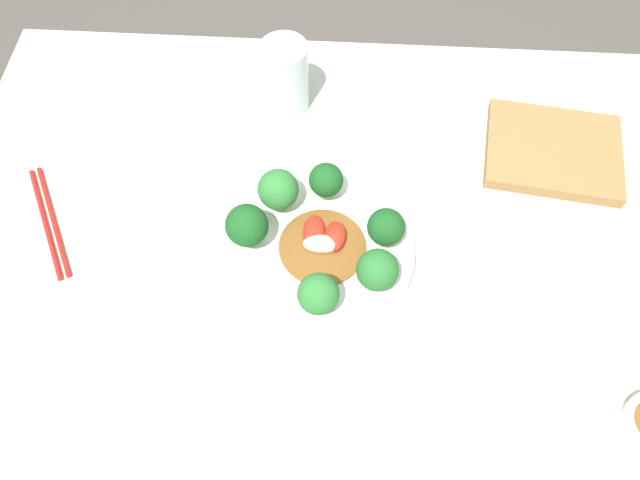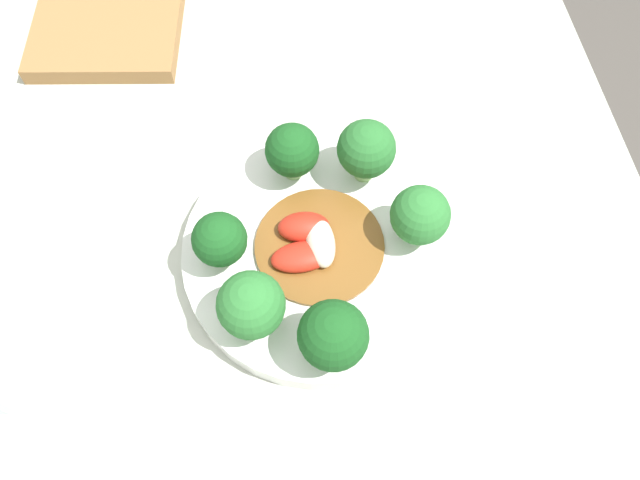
{
  "view_description": "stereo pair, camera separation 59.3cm",
  "coord_description": "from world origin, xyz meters",
  "px_view_note": "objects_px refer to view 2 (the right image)",
  "views": [
    {
      "loc": [
        0.02,
        -0.49,
        1.55
      ],
      "look_at": [
        -0.0,
        -0.05,
        0.82
      ],
      "focal_mm": 35.0,
      "sensor_mm": 36.0,
      "label": 1
    },
    {
      "loc": [
        -0.26,
        -0.01,
        1.32
      ],
      "look_at": [
        -0.0,
        -0.05,
        0.82
      ],
      "focal_mm": 35.0,
      "sensor_mm": 36.0,
      "label": 2
    }
  ],
  "objects_px": {
    "plate": "(320,255)",
    "broccoli_east": "(292,151)",
    "cutting_board": "(111,11)",
    "broccoli_southeast": "(366,150)",
    "broccoli_north": "(220,238)",
    "stirfry_center": "(313,245)",
    "broccoli_northwest": "(251,305)",
    "broccoli_west": "(333,336)",
    "broccoli_south": "(421,220)"
  },
  "relations": [
    {
      "from": "plate",
      "to": "broccoli_north",
      "type": "distance_m",
      "value": 0.1
    },
    {
      "from": "broccoli_north",
      "to": "stirfry_center",
      "type": "relative_size",
      "value": 0.52
    },
    {
      "from": "plate",
      "to": "stirfry_center",
      "type": "xyz_separation_m",
      "value": [
        0.0,
        0.01,
        0.02
      ]
    },
    {
      "from": "plate",
      "to": "broccoli_east",
      "type": "bearing_deg",
      "value": 9.3
    },
    {
      "from": "broccoli_east",
      "to": "broccoli_south",
      "type": "height_order",
      "value": "broccoli_south"
    },
    {
      "from": "plate",
      "to": "broccoli_northwest",
      "type": "bearing_deg",
      "value": 133.33
    },
    {
      "from": "broccoli_southeast",
      "to": "broccoli_west",
      "type": "bearing_deg",
      "value": 161.97
    },
    {
      "from": "plate",
      "to": "broccoli_east",
      "type": "distance_m",
      "value": 0.1
    },
    {
      "from": "plate",
      "to": "broccoli_south",
      "type": "bearing_deg",
      "value": -90.85
    },
    {
      "from": "broccoli_south",
      "to": "stirfry_center",
      "type": "relative_size",
      "value": 0.54
    },
    {
      "from": "broccoli_southeast",
      "to": "broccoli_north",
      "type": "bearing_deg",
      "value": 116.71
    },
    {
      "from": "plate",
      "to": "broccoli_east",
      "type": "relative_size",
      "value": 4.01
    },
    {
      "from": "plate",
      "to": "broccoli_northwest",
      "type": "distance_m",
      "value": 0.1
    },
    {
      "from": "plate",
      "to": "broccoli_north",
      "type": "xyz_separation_m",
      "value": [
        0.01,
        0.09,
        0.05
      ]
    },
    {
      "from": "cutting_board",
      "to": "broccoli_east",
      "type": "bearing_deg",
      "value": -144.49
    },
    {
      "from": "plate",
      "to": "broccoli_west",
      "type": "bearing_deg",
      "value": 178.38
    },
    {
      "from": "cutting_board",
      "to": "broccoli_southeast",
      "type": "bearing_deg",
      "value": -136.95
    },
    {
      "from": "broccoli_west",
      "to": "cutting_board",
      "type": "relative_size",
      "value": 0.32
    },
    {
      "from": "plate",
      "to": "stirfry_center",
      "type": "relative_size",
      "value": 2.13
    },
    {
      "from": "broccoli_north",
      "to": "broccoli_south",
      "type": "height_order",
      "value": "broccoli_south"
    },
    {
      "from": "broccoli_west",
      "to": "broccoli_north",
      "type": "xyz_separation_m",
      "value": [
        0.1,
        0.09,
        -0.01
      ]
    },
    {
      "from": "broccoli_southeast",
      "to": "broccoli_south",
      "type": "bearing_deg",
      "value": -155.18
    },
    {
      "from": "broccoli_north",
      "to": "stirfry_center",
      "type": "height_order",
      "value": "broccoli_north"
    },
    {
      "from": "broccoli_east",
      "to": "broccoli_west",
      "type": "xyz_separation_m",
      "value": [
        -0.19,
        -0.01,
        0.0
      ]
    },
    {
      "from": "broccoli_northwest",
      "to": "stirfry_center",
      "type": "bearing_deg",
      "value": -43.02
    },
    {
      "from": "broccoli_northwest",
      "to": "broccoli_south",
      "type": "height_order",
      "value": "broccoli_northwest"
    },
    {
      "from": "broccoli_southeast",
      "to": "broccoli_south",
      "type": "xyz_separation_m",
      "value": [
        -0.08,
        -0.04,
        -0.0
      ]
    },
    {
      "from": "broccoli_east",
      "to": "broccoli_southeast",
      "type": "bearing_deg",
      "value": -99.2
    },
    {
      "from": "cutting_board",
      "to": "broccoli_northwest",
      "type": "bearing_deg",
      "value": -161.73
    },
    {
      "from": "broccoli_north",
      "to": "broccoli_south",
      "type": "bearing_deg",
      "value": -92.16
    },
    {
      "from": "broccoli_southeast",
      "to": "broccoli_south",
      "type": "relative_size",
      "value": 1.08
    },
    {
      "from": "stirfry_center",
      "to": "cutting_board",
      "type": "bearing_deg",
      "value": 29.39
    },
    {
      "from": "plate",
      "to": "broccoli_north",
      "type": "height_order",
      "value": "broccoli_north"
    },
    {
      "from": "stirfry_center",
      "to": "broccoli_northwest",
      "type": "bearing_deg",
      "value": 136.98
    },
    {
      "from": "plate",
      "to": "stirfry_center",
      "type": "bearing_deg",
      "value": 68.29
    },
    {
      "from": "cutting_board",
      "to": "broccoli_west",
      "type": "bearing_deg",
      "value": -156.05
    },
    {
      "from": "broccoli_west",
      "to": "stirfry_center",
      "type": "relative_size",
      "value": 0.6
    },
    {
      "from": "plate",
      "to": "broccoli_west",
      "type": "xyz_separation_m",
      "value": [
        -0.1,
        0.0,
        0.05
      ]
    },
    {
      "from": "broccoli_southeast",
      "to": "broccoli_east",
      "type": "bearing_deg",
      "value": 80.8
    },
    {
      "from": "broccoli_northwest",
      "to": "stirfry_center",
      "type": "distance_m",
      "value": 0.09
    },
    {
      "from": "plate",
      "to": "broccoli_southeast",
      "type": "bearing_deg",
      "value": -35.15
    },
    {
      "from": "broccoli_west",
      "to": "broccoli_northwest",
      "type": "bearing_deg",
      "value": 60.42
    },
    {
      "from": "broccoli_southeast",
      "to": "plate",
      "type": "bearing_deg",
      "value": 144.85
    },
    {
      "from": "plate",
      "to": "broccoli_east",
      "type": "height_order",
      "value": "broccoli_east"
    },
    {
      "from": "plate",
      "to": "cutting_board",
      "type": "height_order",
      "value": "plate"
    },
    {
      "from": "broccoli_northwest",
      "to": "broccoli_south",
      "type": "bearing_deg",
      "value": -68.73
    },
    {
      "from": "broccoli_southeast",
      "to": "broccoli_northwest",
      "type": "bearing_deg",
      "value": 139.2
    },
    {
      "from": "broccoli_northwest",
      "to": "cutting_board",
      "type": "xyz_separation_m",
      "value": [
        0.42,
        0.14,
        -0.05
      ]
    },
    {
      "from": "broccoli_south",
      "to": "broccoli_east",
      "type": "bearing_deg",
      "value": 49.54
    },
    {
      "from": "cutting_board",
      "to": "broccoli_south",
      "type": "bearing_deg",
      "value": -140.32
    }
  ]
}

